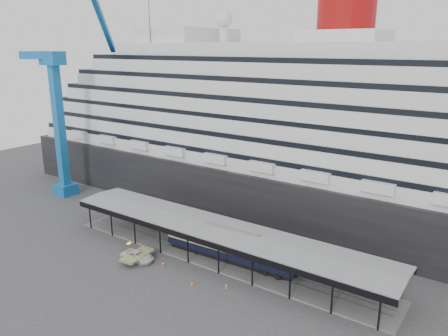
# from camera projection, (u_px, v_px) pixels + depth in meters

# --- Properties ---
(ground) EXTENTS (200.00, 200.00, 0.00)m
(ground) POSITION_uv_depth(u_px,v_px,m) (199.00, 270.00, 65.04)
(ground) COLOR #3D3D40
(ground) RESTS_ON ground
(cruise_ship) EXTENTS (130.00, 30.00, 43.90)m
(cruise_ship) POSITION_uv_depth(u_px,v_px,m) (299.00, 120.00, 85.26)
(cruise_ship) COLOR black
(cruise_ship) RESTS_ON ground
(platform_canopy) EXTENTS (56.00, 9.18, 5.30)m
(platform_canopy) POSITION_uv_depth(u_px,v_px,m) (219.00, 244.00, 68.34)
(platform_canopy) COLOR slate
(platform_canopy) RESTS_ON ground
(crane_blue) EXTENTS (22.63, 19.19, 47.60)m
(crane_blue) POSITION_uv_depth(u_px,v_px,m) (62.00, 106.00, 92.96)
(crane_blue) COLOR #186AB4
(crane_blue) RESTS_ON ground
(port_truck) EXTENTS (5.65, 3.00, 1.51)m
(port_truck) POSITION_uv_depth(u_px,v_px,m) (137.00, 256.00, 67.79)
(port_truck) COLOR silver
(port_truck) RESTS_ON ground
(pullman_carriage) EXTENTS (22.43, 3.92, 21.91)m
(pullman_carriage) POSITION_uv_depth(u_px,v_px,m) (230.00, 246.00, 67.07)
(pullman_carriage) COLOR black
(pullman_carriage) RESTS_ON ground
(traffic_cone_left) EXTENTS (0.50, 0.50, 0.79)m
(traffic_cone_left) POSITION_uv_depth(u_px,v_px,m) (163.00, 264.00, 66.09)
(traffic_cone_left) COLOR red
(traffic_cone_left) RESTS_ON ground
(traffic_cone_mid) EXTENTS (0.45, 0.45, 0.69)m
(traffic_cone_mid) POSITION_uv_depth(u_px,v_px,m) (192.00, 284.00, 60.61)
(traffic_cone_mid) COLOR #DC5C0C
(traffic_cone_mid) RESTS_ON ground
(traffic_cone_right) EXTENTS (0.45, 0.45, 0.68)m
(traffic_cone_right) POSITION_uv_depth(u_px,v_px,m) (226.00, 286.00, 60.17)
(traffic_cone_right) COLOR orange
(traffic_cone_right) RESTS_ON ground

